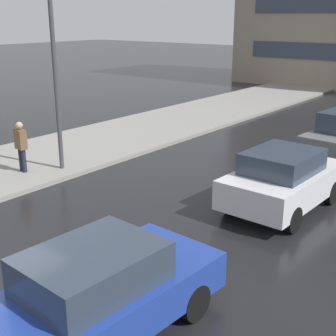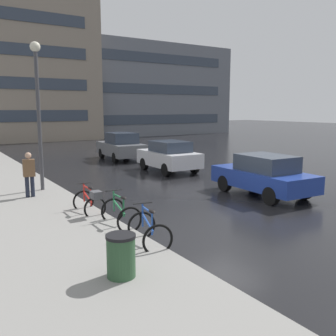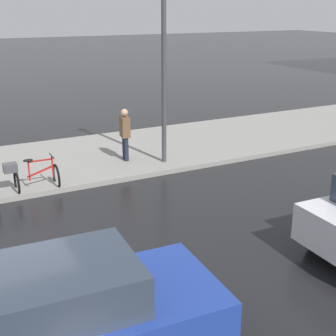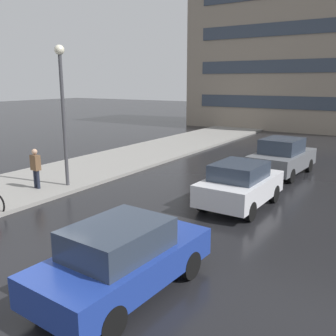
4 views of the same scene
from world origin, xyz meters
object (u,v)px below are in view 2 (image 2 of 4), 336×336
pedestrian (29,174)px  trash_bin (121,259)px  car_grey (121,146)px  streetlamp (38,98)px  bicycle_third (91,201)px  bicycle_nearest (149,231)px  bicycle_second (121,214)px  car_blue (264,175)px  car_white (169,156)px

pedestrian → trash_bin: (-0.07, -7.62, -0.50)m
car_grey → trash_bin: (-7.57, -15.74, -0.38)m
streetlamp → bicycle_third: bearing=-84.5°
bicycle_nearest → car_grey: car_grey is taller
streetlamp → trash_bin: size_ratio=5.94×
bicycle_second → streetlamp: (-0.69, 5.58, 3.26)m
car_blue → bicycle_nearest: bearing=-159.7°
bicycle_nearest → car_grey: (6.20, 14.41, 0.45)m
bicycle_third → trash_bin: size_ratio=1.40×
car_blue → car_white: (-0.04, 6.53, 0.03)m
bicycle_third → bicycle_second: bearing=-78.7°
pedestrian → trash_bin: bearing=-90.5°
bicycle_second → bicycle_third: (-0.30, 1.48, 0.08)m
car_blue → streetlamp: (-6.96, 4.93, 2.88)m
pedestrian → car_white: bearing=18.8°
bicycle_second → pedestrian: pedestrian is taller
pedestrian → car_blue: bearing=-27.3°
bicycle_second → pedestrian: size_ratio=0.68×
bicycle_second → car_white: size_ratio=0.32×
car_white → trash_bin: (-7.67, -10.20, -0.33)m
bicycle_second → car_blue: car_blue is taller
bicycle_third → pedestrian: size_ratio=0.77×
bicycle_nearest → bicycle_second: 1.70m
bicycle_third → trash_bin: 4.66m
car_blue → trash_bin: (-7.71, -3.67, -0.30)m
bicycle_nearest → car_white: bearing=54.6°
bicycle_third → car_grey: (6.42, 11.23, 0.37)m
bicycle_nearest → pedestrian: 6.45m
bicycle_nearest → bicycle_second: bearing=87.6°
car_blue → car_grey: car_grey is taller
bicycle_third → car_grey: car_grey is taller
car_white → streetlamp: (-6.92, -1.60, 2.85)m
bicycle_second → car_blue: (6.27, 0.64, 0.38)m
bicycle_nearest → streetlamp: (-0.62, 7.27, 3.26)m
bicycle_nearest → streetlamp: streetlamp is taller
bicycle_third → streetlamp: (-0.40, 4.09, 3.18)m
bicycle_nearest → pedestrian: pedestrian is taller
pedestrian → trash_bin: size_ratio=1.81×
car_white → car_grey: size_ratio=0.88×
car_white → pedestrian: 8.03m
trash_bin → bicycle_second: bearing=64.5°
bicycle_nearest → bicycle_second: bicycle_second is taller
bicycle_nearest → car_blue: 6.77m
bicycle_nearest → streetlamp: size_ratio=0.23×
bicycle_second → trash_bin: bearing=-115.5°
pedestrian → bicycle_second: bearing=-73.3°
pedestrian → bicycle_third: bearing=-70.8°
bicycle_second → streetlamp: bearing=97.1°
trash_bin → car_white: bearing=53.1°
bicycle_nearest → bicycle_second: (0.07, 1.70, -0.00)m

